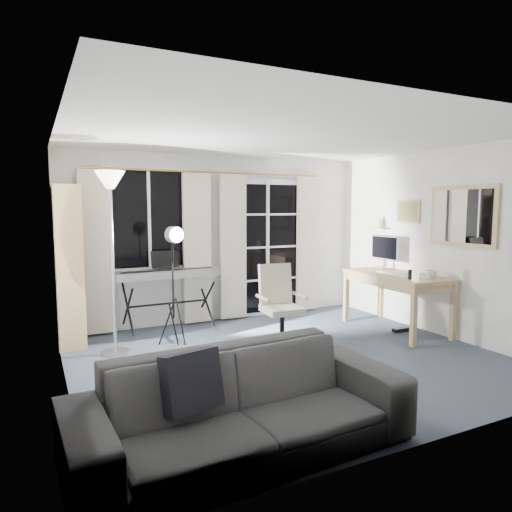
% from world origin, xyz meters
% --- Properties ---
extents(floor, '(4.50, 4.00, 0.02)m').
position_xyz_m(floor, '(0.00, 0.00, -0.01)').
color(floor, '#35404E').
rests_on(floor, ground).
extents(window, '(1.20, 0.08, 1.40)m').
position_xyz_m(window, '(-1.05, 1.97, 1.50)').
color(window, white).
rests_on(window, floor).
extents(french_door, '(1.32, 0.09, 2.11)m').
position_xyz_m(french_door, '(0.75, 1.97, 1.03)').
color(french_door, white).
rests_on(french_door, floor).
extents(curtains, '(3.60, 0.07, 2.13)m').
position_xyz_m(curtains, '(-0.14, 1.88, 1.09)').
color(curtains, gold).
rests_on(curtains, floor).
extents(bookshelf, '(0.34, 0.90, 1.92)m').
position_xyz_m(bookshelf, '(-2.12, 1.74, 0.91)').
color(bookshelf, tan).
rests_on(bookshelf, floor).
extents(torchiere_lamp, '(0.41, 0.41, 2.05)m').
position_xyz_m(torchiere_lamp, '(-1.68, 1.01, 1.65)').
color(torchiere_lamp, '#B2B2B7').
rests_on(torchiere_lamp, floor).
extents(keyboard_piano, '(1.39, 0.69, 1.01)m').
position_xyz_m(keyboard_piano, '(-0.88, 1.70, 0.76)').
color(keyboard_piano, black).
rests_on(keyboard_piano, floor).
extents(studio_light, '(0.31, 0.32, 1.46)m').
position_xyz_m(studio_light, '(-0.98, 1.00, 1.17)').
color(studio_light, black).
rests_on(studio_light, floor).
extents(office_chair, '(0.66, 0.68, 0.98)m').
position_xyz_m(office_chair, '(0.13, 0.48, 0.58)').
color(office_chair, black).
rests_on(office_chair, floor).
extents(desk, '(0.77, 1.47, 0.77)m').
position_xyz_m(desk, '(1.88, 0.37, 0.68)').
color(desk, tan).
rests_on(desk, floor).
extents(monitor, '(0.19, 0.56, 0.48)m').
position_xyz_m(monitor, '(2.08, 0.82, 1.06)').
color(monitor, silver).
rests_on(monitor, desk).
extents(desk_clutter, '(0.47, 0.87, 0.98)m').
position_xyz_m(desk_clutter, '(1.81, 0.14, 0.61)').
color(desk_clutter, white).
rests_on(desk_clutter, desk).
extents(mug, '(0.13, 0.10, 0.13)m').
position_xyz_m(mug, '(1.98, -0.13, 0.83)').
color(mug, silver).
rests_on(mug, desk).
extents(wall_mirror, '(0.04, 0.94, 0.74)m').
position_xyz_m(wall_mirror, '(2.22, -0.35, 1.55)').
color(wall_mirror, tan).
rests_on(wall_mirror, floor).
extents(framed_print, '(0.03, 0.42, 0.32)m').
position_xyz_m(framed_print, '(2.23, 0.55, 1.60)').
color(framed_print, tan).
rests_on(framed_print, floor).
extents(wall_shelf, '(0.16, 0.30, 0.18)m').
position_xyz_m(wall_shelf, '(2.16, 1.05, 1.41)').
color(wall_shelf, tan).
rests_on(wall_shelf, floor).
extents(sofa, '(2.33, 0.78, 0.90)m').
position_xyz_m(sofa, '(-1.26, -1.55, 0.45)').
color(sofa, '#29292B').
rests_on(sofa, floor).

